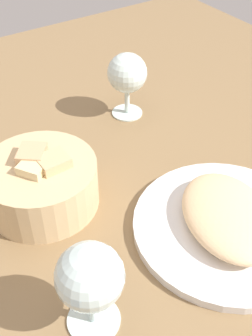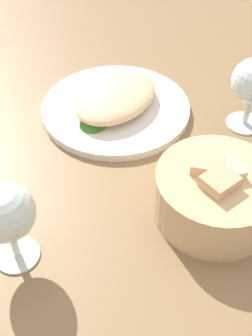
% 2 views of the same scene
% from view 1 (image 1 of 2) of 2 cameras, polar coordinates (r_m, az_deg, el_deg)
% --- Properties ---
extents(ground_plane, '(1.40, 1.40, 0.02)m').
position_cam_1_polar(ground_plane, '(0.66, -1.50, -6.42)').
color(ground_plane, olive).
extents(plate, '(0.27, 0.27, 0.01)m').
position_cam_1_polar(plate, '(0.64, 13.21, -7.68)').
color(plate, white).
rests_on(plate, ground_plane).
extents(omelette, '(0.21, 0.18, 0.04)m').
position_cam_1_polar(omelette, '(0.62, 13.56, -6.16)').
color(omelette, beige).
rests_on(omelette, plate).
extents(lettuce_garnish, '(0.05, 0.05, 0.01)m').
position_cam_1_polar(lettuce_garnish, '(0.67, 11.05, -2.64)').
color(lettuce_garnish, '#38852B').
rests_on(lettuce_garnish, plate).
extents(bread_basket, '(0.17, 0.17, 0.09)m').
position_cam_1_polar(bread_basket, '(0.66, -11.27, -1.96)').
color(bread_basket, '#D5B483').
rests_on(bread_basket, ground_plane).
extents(wine_glass_near, '(0.08, 0.08, 0.13)m').
position_cam_1_polar(wine_glass_near, '(0.82, 0.16, 12.31)').
color(wine_glass_near, silver).
rests_on(wine_glass_near, ground_plane).
extents(wine_glass_far, '(0.08, 0.08, 0.13)m').
position_cam_1_polar(wine_glass_far, '(0.48, -4.84, -14.59)').
color(wine_glass_far, silver).
rests_on(wine_glass_far, ground_plane).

